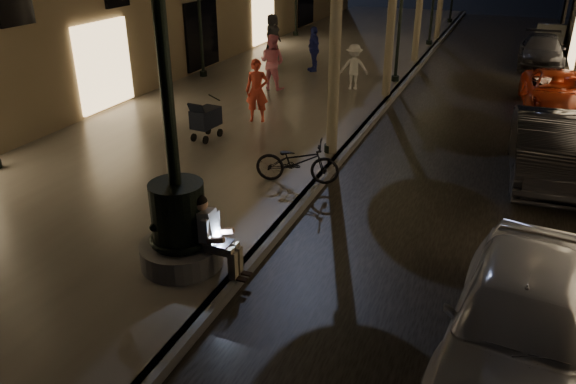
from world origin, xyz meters
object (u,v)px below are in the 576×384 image
at_px(pedestrian_red, 257,91).
at_px(bicycle, 297,162).
at_px(seated_man_laptop, 212,233).
at_px(car_third, 557,92).
at_px(pedestrian_blue, 314,49).
at_px(fountain_lamppost, 178,211).
at_px(car_second, 548,149).
at_px(car_front, 521,319).
at_px(pedestrian_dark, 272,35).
at_px(pedestrian_pink, 272,62).
at_px(car_fifth, 550,38).
at_px(pedestrian_white, 354,67).
at_px(lamp_curb_a, 334,31).
at_px(car_rear, 541,51).
at_px(stroller, 206,118).

xyz_separation_m(pedestrian_red, bicycle, (2.69, -3.73, -0.42)).
relative_size(seated_man_laptop, car_third, 0.31).
xyz_separation_m(pedestrian_red, pedestrian_blue, (-0.64, 6.79, -0.04)).
relative_size(fountain_lamppost, car_second, 1.16).
distance_m(car_front, pedestrian_red, 10.89).
height_order(seated_man_laptop, bicycle, seated_man_laptop).
relative_size(fountain_lamppost, seated_man_laptop, 3.81).
distance_m(pedestrian_dark, bicycle, 14.13).
height_order(pedestrian_red, pedestrian_pink, pedestrian_pink).
relative_size(car_fifth, pedestrian_white, 2.36).
relative_size(lamp_curb_a, pedestrian_white, 3.05).
height_order(lamp_curb_a, car_fifth, lamp_curb_a).
relative_size(seated_man_laptop, car_rear, 0.31).
relative_size(stroller, pedestrian_blue, 0.69).
relative_size(pedestrian_red, bicycle, 0.97).
xyz_separation_m(car_front, pedestrian_blue, (-8.08, 14.73, 0.31)).
xyz_separation_m(car_third, pedestrian_red, (-8.29, -5.12, 0.50)).
xyz_separation_m(car_fifth, bicycle, (-5.60, -19.58, 0.08)).
relative_size(stroller, bicycle, 0.64).
relative_size(car_front, pedestrian_red, 2.46).
xyz_separation_m(fountain_lamppost, car_fifth, (6.20, 23.50, -0.60)).
xyz_separation_m(car_rear, car_fifth, (0.41, 3.78, -0.03)).
xyz_separation_m(car_fifth, pedestrian_blue, (-8.93, -9.06, 0.46)).
relative_size(car_rear, car_fifth, 1.19).
xyz_separation_m(car_third, bicycle, (-5.60, -8.85, 0.08)).
bearing_deg(car_rear, pedestrian_white, -130.23).
bearing_deg(car_fifth, pedestrian_white, -116.65).
height_order(car_front, bicycle, car_front).
bearing_deg(lamp_curb_a, bicycle, -92.76).
relative_size(fountain_lamppost, car_front, 1.15).
height_order(car_rear, pedestrian_red, pedestrian_red).
distance_m(stroller, car_fifth, 19.93).
bearing_deg(fountain_lamppost, car_front, -3.06).
height_order(lamp_curb_a, car_rear, lamp_curb_a).
xyz_separation_m(car_second, pedestrian_red, (-7.90, 0.90, 0.38)).
height_order(seated_man_laptop, car_fifth, seated_man_laptop).
distance_m(car_rear, pedestrian_red, 14.43).
bearing_deg(car_fifth, bicycle, -101.86).
bearing_deg(stroller, seated_man_laptop, -52.78).
xyz_separation_m(fountain_lamppost, pedestrian_pink, (-3.15, 11.24, -0.05)).
bearing_deg(car_third, lamp_curb_a, -132.73).
relative_size(pedestrian_red, pedestrian_blue, 1.05).
bearing_deg(seated_man_laptop, fountain_lamppost, 180.00).
bearing_deg(pedestrian_white, pedestrian_dark, -62.91).
xyz_separation_m(car_rear, bicycle, (-5.19, -15.80, 0.05)).
bearing_deg(pedestrian_pink, seated_man_laptop, 115.33).
xyz_separation_m(lamp_curb_a, pedestrian_dark, (-6.17, 10.68, -2.13)).
xyz_separation_m(stroller, pedestrian_pink, (-0.44, 5.56, 0.36)).
height_order(lamp_curb_a, pedestrian_dark, lamp_curb_a).
relative_size(lamp_curb_a, pedestrian_blue, 2.75).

